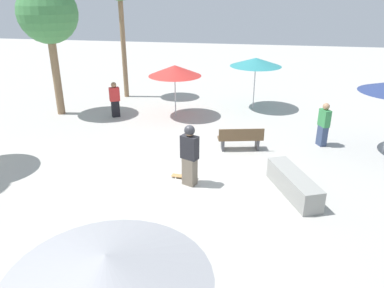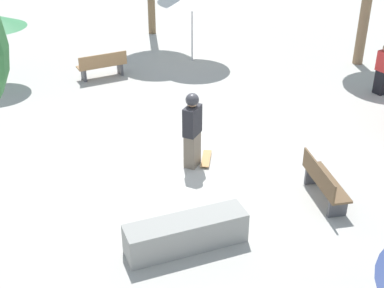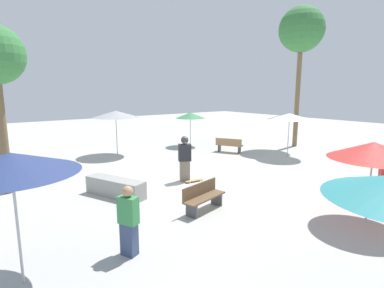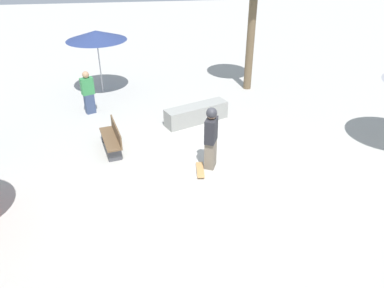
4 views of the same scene
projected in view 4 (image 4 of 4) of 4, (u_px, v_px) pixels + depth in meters
ground_plane at (203, 172)px, 10.60m from camera, size 60.00×60.00×0.00m
skater_main at (211, 136)px, 10.36m from camera, size 0.56×0.45×1.86m
skateboard at (200, 170)px, 10.59m from camera, size 0.81×0.27×0.07m
concrete_ledge at (196, 114)px, 13.26m from camera, size 1.44×2.36×0.62m
bench_near at (112, 138)px, 11.45m from camera, size 1.66×0.78×0.85m
shade_umbrella_navy at (96, 35)px, 14.72m from camera, size 2.40×2.40×2.57m
bystander_far at (88, 93)px, 13.67m from camera, size 0.41×0.50×1.61m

